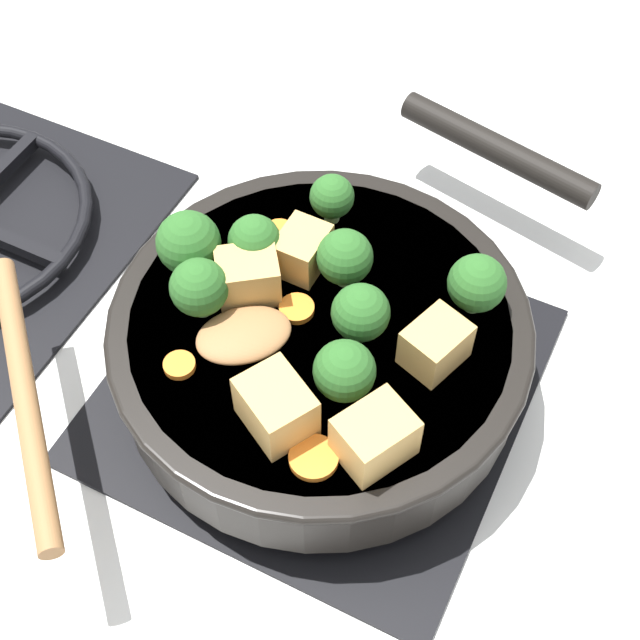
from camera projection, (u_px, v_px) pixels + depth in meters
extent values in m
plane|color=silver|center=(320.00, 385.00, 0.71)|extent=(2.40, 2.40, 0.00)
cube|color=black|center=(320.00, 382.00, 0.70)|extent=(0.31, 0.31, 0.01)
torus|color=black|center=(320.00, 371.00, 0.69)|extent=(0.24, 0.24, 0.01)
cube|color=black|center=(320.00, 371.00, 0.69)|extent=(0.01, 0.23, 0.01)
cube|color=black|center=(320.00, 371.00, 0.69)|extent=(0.23, 0.01, 0.01)
cylinder|color=black|center=(320.00, 344.00, 0.66)|extent=(0.30, 0.30, 0.06)
cylinder|color=brown|center=(320.00, 341.00, 0.66)|extent=(0.27, 0.27, 0.05)
torus|color=black|center=(320.00, 323.00, 0.64)|extent=(0.31, 0.31, 0.01)
cylinder|color=black|center=(497.00, 149.00, 0.76)|extent=(0.06, 0.19, 0.02)
ellipsoid|color=olive|center=(244.00, 335.00, 0.62)|extent=(0.08, 0.08, 0.01)
cylinder|color=olive|center=(25.00, 394.00, 0.59)|extent=(0.18, 0.18, 0.02)
cube|color=tan|center=(302.00, 250.00, 0.65)|extent=(0.04, 0.03, 0.03)
cube|color=tan|center=(276.00, 407.00, 0.57)|extent=(0.06, 0.06, 0.04)
cube|color=tan|center=(436.00, 345.00, 0.60)|extent=(0.05, 0.05, 0.03)
cube|color=tan|center=(375.00, 437.00, 0.56)|extent=(0.06, 0.05, 0.04)
cube|color=tan|center=(246.00, 280.00, 0.64)|extent=(0.05, 0.06, 0.04)
cylinder|color=#709956|center=(332.00, 214.00, 0.69)|extent=(0.01, 0.01, 0.01)
sphere|color=#285B23|center=(332.00, 196.00, 0.67)|extent=(0.03, 0.03, 0.03)
cylinder|color=#709956|center=(194.00, 261.00, 0.66)|extent=(0.01, 0.01, 0.01)
sphere|color=#285B23|center=(191.00, 240.00, 0.64)|extent=(0.05, 0.05, 0.05)
cylinder|color=#709956|center=(344.00, 388.00, 0.59)|extent=(0.01, 0.01, 0.01)
sphere|color=#285B23|center=(344.00, 371.00, 0.58)|extent=(0.04, 0.04, 0.04)
cylinder|color=#709956|center=(202.00, 306.00, 0.64)|extent=(0.01, 0.01, 0.01)
sphere|color=#285B23|center=(199.00, 287.00, 0.62)|extent=(0.04, 0.04, 0.04)
cylinder|color=#709956|center=(357.00, 335.00, 0.62)|extent=(0.01, 0.01, 0.01)
sphere|color=#285B23|center=(358.00, 317.00, 0.60)|extent=(0.04, 0.04, 0.04)
cylinder|color=#709956|center=(473.00, 302.00, 0.64)|extent=(0.01, 0.01, 0.01)
sphere|color=#285B23|center=(477.00, 283.00, 0.62)|extent=(0.04, 0.04, 0.04)
cylinder|color=#709956|center=(256.00, 259.00, 0.66)|extent=(0.01, 0.01, 0.01)
sphere|color=#285B23|center=(254.00, 241.00, 0.64)|extent=(0.04, 0.04, 0.04)
cylinder|color=#709956|center=(350.00, 278.00, 0.65)|extent=(0.01, 0.01, 0.01)
sphere|color=#285B23|center=(350.00, 259.00, 0.63)|extent=(0.04, 0.04, 0.04)
cylinder|color=orange|center=(314.00, 458.00, 0.57)|extent=(0.03, 0.03, 0.01)
cylinder|color=orange|center=(179.00, 365.00, 0.61)|extent=(0.02, 0.02, 0.01)
cylinder|color=orange|center=(279.00, 231.00, 0.68)|extent=(0.02, 0.02, 0.01)
cylinder|color=orange|center=(296.00, 309.00, 0.64)|extent=(0.03, 0.03, 0.01)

